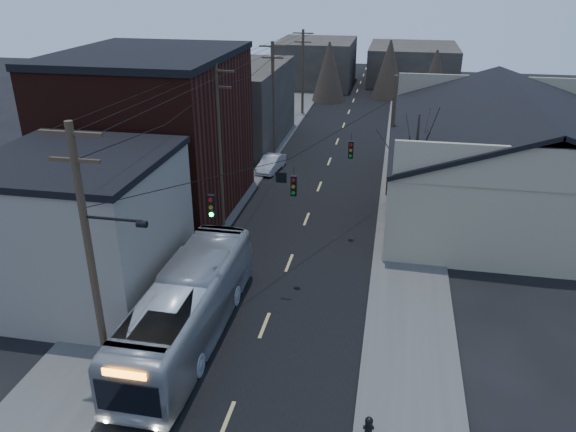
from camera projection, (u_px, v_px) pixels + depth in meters
name	position (u px, v px, depth m)	size (l,w,h in m)	color
road_surface	(326.00, 169.00, 45.26)	(9.00, 110.00, 0.02)	black
sidewalk_left	(248.00, 164.00, 46.36)	(4.00, 110.00, 0.12)	#474744
sidewalk_right	(408.00, 174.00, 44.11)	(4.00, 110.00, 0.12)	#474744
building_clapboard	(83.00, 231.00, 26.55)	(8.00, 8.00, 7.00)	gray
building_brick	(154.00, 136.00, 35.99)	(10.00, 12.00, 10.00)	black
building_left_far	(232.00, 105.00, 50.87)	(9.00, 14.00, 7.00)	#2D2924
warehouse	(511.00, 167.00, 37.43)	(16.16, 20.60, 7.73)	gray
building_far_left	(316.00, 63.00, 76.49)	(10.00, 12.00, 6.00)	#2D2924
building_far_right	(412.00, 64.00, 78.93)	(12.00, 14.00, 5.00)	#2D2924
bare_tree	(414.00, 173.00, 33.70)	(0.40, 0.40, 7.20)	black
utility_lines	(272.00, 126.00, 38.53)	(11.24, 45.28, 10.50)	#382B1E
bus	(188.00, 308.00, 23.96)	(2.69, 11.51, 3.21)	#9DA2A8
parked_car	(271.00, 163.00, 44.66)	(1.32, 3.78, 1.25)	#B4B7BD
fire_hydrant	(369.00, 426.00, 19.19)	(0.38, 0.28, 0.81)	black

